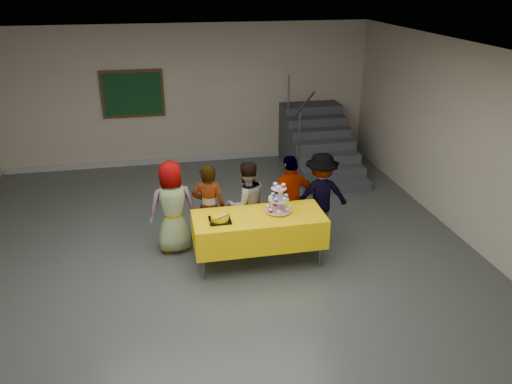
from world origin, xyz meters
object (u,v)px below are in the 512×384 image
bake_table (259,229)px  schoolchild_b (209,208)px  bear_cake (220,217)px  schoolchild_c (246,204)px  staircase (317,145)px  cupcake_stand (279,201)px  schoolchild_e (321,195)px  noticeboard (133,94)px  schoolchild_a (173,207)px  schoolchild_d (290,200)px

bake_table → schoolchild_b: schoolchild_b is taller
bear_cake → schoolchild_c: 0.82m
schoolchild_b → staircase: 4.13m
cupcake_stand → schoolchild_e: bearing=34.5°
bake_table → noticeboard: size_ratio=1.45×
schoolchild_e → schoolchild_a: bearing=3.7°
bear_cake → noticeboard: bearing=104.9°
cupcake_stand → schoolchild_c: size_ratio=0.32×
cupcake_stand → schoolchild_b: size_ratio=0.32×
cupcake_stand → staircase: staircase is taller
bake_table → schoolchild_a: size_ratio=1.31×
cupcake_stand → staircase: (1.76, 3.59, -0.45)m
schoolchild_d → noticeboard: bearing=-72.6°
schoolchild_e → cupcake_stand: bearing=38.4°
cupcake_stand → schoolchild_a: 1.61m
schoolchild_b → staircase: bearing=-113.8°
schoolchild_a → schoolchild_b: schoolchild_a is taller
cupcake_stand → noticeboard: bearing=115.1°
bake_table → staircase: size_ratio=0.78×
schoolchild_a → schoolchild_b: size_ratio=1.04×
schoolchild_e → noticeboard: 4.91m
staircase → schoolchild_e: bearing=-107.1°
bake_table → staircase: staircase is taller
schoolchild_a → schoolchild_e: size_ratio=1.02×
schoolchild_a → schoolchild_b: 0.54m
cupcake_stand → schoolchild_c: (-0.37, 0.53, -0.25)m
schoolchild_a → schoolchild_b: (0.53, -0.08, -0.02)m
schoolchild_a → schoolchild_d: size_ratio=0.99×
noticeboard → schoolchild_d: bearing=-59.1°
schoolchild_e → bake_table: bearing=33.0°
schoolchild_e → noticeboard: (-2.90, 3.86, 0.90)m
schoolchild_a → staircase: (3.24, 3.02, -0.23)m
cupcake_stand → schoolchild_d: 0.59m
noticeboard → staircase: bearing=-12.3°
schoolchild_c → noticeboard: 4.35m
schoolchild_a → noticeboard: size_ratio=1.11×
schoolchild_c → cupcake_stand: bearing=112.5°
bake_table → schoolchild_c: bearing=96.7°
schoolchild_d → noticeboard: 4.71m
bake_table → noticeboard: noticeboard is taller
schoolchild_d → schoolchild_e: bearing=178.8°
schoolchild_e → staircase: 3.17m
schoolchild_c → noticeboard: bearing=-78.7°
schoolchild_d → schoolchild_c: bearing=-19.9°
schoolchild_a → schoolchild_d: bearing=169.4°
schoolchild_d → staircase: (1.45, 3.14, -0.24)m
bear_cake → schoolchild_e: bearing=21.9°
cupcake_stand → bear_cake: 0.88m
schoolchild_e → staircase: (0.93, 3.02, -0.22)m
bake_table → schoolchild_e: schoolchild_e is taller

